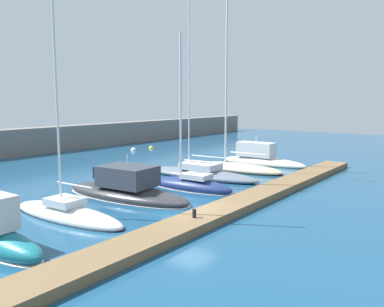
{
  "coord_description": "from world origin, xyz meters",
  "views": [
    {
      "loc": [
        -17.1,
        -13.01,
        6.32
      ],
      "look_at": [
        4.25,
        3.04,
        2.71
      ],
      "focal_mm": 37.39,
      "sensor_mm": 36.0,
      "label": 1
    }
  ],
  "objects_px": {
    "sailboat_navy_sixth": "(191,184)",
    "mooring_buoy_white": "(133,150)",
    "sailboat_white_fourth": "(67,213)",
    "motorboat_charcoal_fifth": "(126,190)",
    "sailboat_sand_eighth": "(237,167)",
    "sailboat_slate_seventh": "(200,173)",
    "dock_bollard": "(194,213)",
    "motorboat_ivory_ninth": "(261,159)",
    "mooring_buoy_yellow": "(151,148)"
  },
  "relations": [
    {
      "from": "sailboat_navy_sixth",
      "to": "mooring_buoy_white",
      "type": "distance_m",
      "value": 23.09
    },
    {
      "from": "sailboat_white_fourth",
      "to": "sailboat_navy_sixth",
      "type": "bearing_deg",
      "value": -100.21
    },
    {
      "from": "sailboat_white_fourth",
      "to": "mooring_buoy_white",
      "type": "distance_m",
      "value": 28.78
    },
    {
      "from": "sailboat_white_fourth",
      "to": "sailboat_sand_eighth",
      "type": "bearing_deg",
      "value": -92.8
    },
    {
      "from": "sailboat_navy_sixth",
      "to": "motorboat_charcoal_fifth",
      "type": "bearing_deg",
      "value": 62.62
    },
    {
      "from": "sailboat_sand_eighth",
      "to": "motorboat_ivory_ninth",
      "type": "height_order",
      "value": "sailboat_sand_eighth"
    },
    {
      "from": "sailboat_white_fourth",
      "to": "motorboat_ivory_ninth",
      "type": "xyz_separation_m",
      "value": [
        22.52,
        0.02,
        0.26
      ]
    },
    {
      "from": "sailboat_slate_seventh",
      "to": "mooring_buoy_yellow",
      "type": "height_order",
      "value": "sailboat_slate_seventh"
    },
    {
      "from": "sailboat_slate_seventh",
      "to": "mooring_buoy_yellow",
      "type": "xyz_separation_m",
      "value": [
        12.02,
        16.54,
        -0.37
      ]
    },
    {
      "from": "sailboat_slate_seventh",
      "to": "motorboat_ivory_ninth",
      "type": "bearing_deg",
      "value": -98.37
    },
    {
      "from": "sailboat_navy_sixth",
      "to": "mooring_buoy_yellow",
      "type": "xyz_separation_m",
      "value": [
        16.07,
        18.64,
        -0.37
      ]
    },
    {
      "from": "sailboat_sand_eighth",
      "to": "mooring_buoy_white",
      "type": "distance_m",
      "value": 18.34
    },
    {
      "from": "motorboat_charcoal_fifth",
      "to": "mooring_buoy_white",
      "type": "xyz_separation_m",
      "value": [
        17.56,
        17.05,
        -0.53
      ]
    },
    {
      "from": "motorboat_ivory_ninth",
      "to": "sailboat_navy_sixth",
      "type": "bearing_deg",
      "value": 94.22
    },
    {
      "from": "sailboat_slate_seventh",
      "to": "sailboat_sand_eighth",
      "type": "xyz_separation_m",
      "value": [
        4.45,
        -0.85,
        -0.04
      ]
    },
    {
      "from": "mooring_buoy_white",
      "to": "dock_bollard",
      "type": "relative_size",
      "value": 1.6
    },
    {
      "from": "motorboat_charcoal_fifth",
      "to": "sailboat_slate_seventh",
      "type": "height_order",
      "value": "sailboat_slate_seventh"
    },
    {
      "from": "sailboat_sand_eighth",
      "to": "sailboat_navy_sixth",
      "type": "bearing_deg",
      "value": 96.23
    },
    {
      "from": "sailboat_white_fourth",
      "to": "sailboat_navy_sixth",
      "type": "xyz_separation_m",
      "value": [
        9.5,
        -1.22,
        0.11
      ]
    },
    {
      "from": "motorboat_ivory_ninth",
      "to": "mooring_buoy_white",
      "type": "relative_size",
      "value": 12.68
    },
    {
      "from": "sailboat_white_fourth",
      "to": "motorboat_charcoal_fifth",
      "type": "bearing_deg",
      "value": -84.83
    },
    {
      "from": "sailboat_navy_sixth",
      "to": "motorboat_ivory_ninth",
      "type": "xyz_separation_m",
      "value": [
        13.02,
        1.23,
        0.15
      ]
    },
    {
      "from": "sailboat_navy_sixth",
      "to": "motorboat_ivory_ninth",
      "type": "bearing_deg",
      "value": -88.31
    },
    {
      "from": "sailboat_white_fourth",
      "to": "sailboat_slate_seventh",
      "type": "xyz_separation_m",
      "value": [
        13.54,
        0.89,
        0.12
      ]
    },
    {
      "from": "sailboat_white_fourth",
      "to": "motorboat_charcoal_fifth",
      "type": "distance_m",
      "value": 5.14
    },
    {
      "from": "sailboat_slate_seventh",
      "to": "mooring_buoy_white",
      "type": "bearing_deg",
      "value": -31.15
    },
    {
      "from": "sailboat_navy_sixth",
      "to": "dock_bollard",
      "type": "xyz_separation_m",
      "value": [
        -6.5,
        -5.12,
        0.29
      ]
    },
    {
      "from": "sailboat_navy_sixth",
      "to": "mooring_buoy_yellow",
      "type": "relative_size",
      "value": 17.46
    },
    {
      "from": "sailboat_white_fourth",
      "to": "mooring_buoy_white",
      "type": "relative_size",
      "value": 22.87
    },
    {
      "from": "motorboat_charcoal_fifth",
      "to": "sailboat_navy_sixth",
      "type": "bearing_deg",
      "value": -118.5
    },
    {
      "from": "sailboat_slate_seventh",
      "to": "dock_bollard",
      "type": "distance_m",
      "value": 12.79
    },
    {
      "from": "dock_bollard",
      "to": "sailboat_white_fourth",
      "type": "bearing_deg",
      "value": 115.29
    },
    {
      "from": "sailboat_white_fourth",
      "to": "dock_bollard",
      "type": "distance_m",
      "value": 7.02
    },
    {
      "from": "sailboat_slate_seventh",
      "to": "mooring_buoy_white",
      "type": "height_order",
      "value": "sailboat_slate_seventh"
    },
    {
      "from": "motorboat_ivory_ninth",
      "to": "dock_bollard",
      "type": "distance_m",
      "value": 20.53
    },
    {
      "from": "sailboat_navy_sixth",
      "to": "sailboat_sand_eighth",
      "type": "height_order",
      "value": "sailboat_sand_eighth"
    },
    {
      "from": "motorboat_charcoal_fifth",
      "to": "sailboat_slate_seventh",
      "type": "xyz_separation_m",
      "value": [
        8.46,
        0.16,
        -0.16
      ]
    },
    {
      "from": "motorboat_charcoal_fifth",
      "to": "sailboat_sand_eighth",
      "type": "relative_size",
      "value": 0.64
    },
    {
      "from": "sailboat_navy_sixth",
      "to": "dock_bollard",
      "type": "distance_m",
      "value": 8.28
    },
    {
      "from": "sailboat_white_fourth",
      "to": "sailboat_slate_seventh",
      "type": "height_order",
      "value": "sailboat_slate_seventh"
    },
    {
      "from": "motorboat_charcoal_fifth",
      "to": "mooring_buoy_yellow",
      "type": "height_order",
      "value": "motorboat_charcoal_fifth"
    },
    {
      "from": "sailboat_white_fourth",
      "to": "dock_bollard",
      "type": "relative_size",
      "value": 36.64
    },
    {
      "from": "motorboat_charcoal_fifth",
      "to": "sailboat_sand_eighth",
      "type": "height_order",
      "value": "sailboat_sand_eighth"
    },
    {
      "from": "motorboat_charcoal_fifth",
      "to": "dock_bollard",
      "type": "bearing_deg",
      "value": 158.69
    },
    {
      "from": "motorboat_charcoal_fifth",
      "to": "sailboat_white_fourth",
      "type": "bearing_deg",
      "value": 93.25
    },
    {
      "from": "dock_bollard",
      "to": "sailboat_navy_sixth",
      "type": "bearing_deg",
      "value": 38.19
    },
    {
      "from": "motorboat_charcoal_fifth",
      "to": "mooring_buoy_white",
      "type": "height_order",
      "value": "motorboat_charcoal_fifth"
    },
    {
      "from": "sailboat_sand_eighth",
      "to": "motorboat_charcoal_fifth",
      "type": "bearing_deg",
      "value": 84.81
    },
    {
      "from": "mooring_buoy_yellow",
      "to": "sailboat_slate_seventh",
      "type": "bearing_deg",
      "value": -126.0
    },
    {
      "from": "dock_bollard",
      "to": "mooring_buoy_white",
      "type": "bearing_deg",
      "value": 50.82
    }
  ]
}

